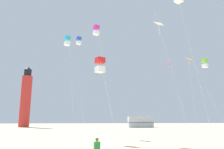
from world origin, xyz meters
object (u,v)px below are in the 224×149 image
Objects in this scene: kite_diamond_rainbow at (170,66)px; kite_box_blue at (79,41)px; kite_box_lime at (205,63)px; kite_diamond_gold at (190,62)px; kite_box_scarlet at (100,65)px; kite_box_magenta at (96,30)px; lighthouse_distant at (26,98)px; kite_box_cyan at (67,41)px; kite_flyer_standing at (97,147)px; kite_diamond_white at (160,28)px; rv_van_silver at (140,122)px.

kite_diamond_rainbow is 13.85m from kite_box_blue.
kite_box_lime is 0.92× the size of kite_diamond_gold.
kite_box_blue is (-17.06, 4.43, 4.28)m from kite_box_lime.
kite_diamond_rainbow is at bearing 49.90° from kite_box_scarlet.
kite_box_magenta is 1.95× the size of kite_box_scarlet.
lighthouse_distant reaches higher than kite_box_scarlet.
kite_box_lime is 0.60× the size of lighthouse_distant.
kite_box_blue is at bearing 165.46° from kite_box_lime.
kite_box_lime is 18.18m from kite_box_scarlet.
lighthouse_distant reaches higher than kite_box_blue.
kite_box_blue is at bearing 100.49° from kite_box_scarlet.
kite_box_cyan is (-13.47, -2.10, 2.34)m from kite_diamond_rainbow.
kite_flyer_standing is 19.44m from kite_diamond_rainbow.
kite_box_scarlet is at bearing -146.75° from kite_diamond_white.
kite_flyer_standing is 0.17× the size of kite_box_scarlet.
kite_box_blue is 0.85× the size of lighthouse_distant.
kite_diamond_gold is at bearing 44.79° from kite_box_scarlet.
kite_box_magenta is 42.01m from lighthouse_distant.
rv_van_silver is (30.95, -4.99, -6.45)m from lighthouse_distant.
kite_diamond_rainbow is at bearing -49.76° from lighthouse_distant.
rv_van_silver is at bearing 63.63° from kite_box_cyan.
lighthouse_distant is (-33.45, 34.86, -1.62)m from kite_box_lime.
lighthouse_distant is at bearing -84.62° from kite_flyer_standing.
kite_flyer_standing is at bearing -94.51° from kite_box_scarlet.
kite_diamond_gold is at bearing 114.32° from kite_box_lime.
kite_flyer_standing is 16.78m from kite_box_cyan.
kite_box_magenta is (-0.06, 11.32, 12.03)m from kite_flyer_standing.
kite_box_blue reaches higher than kite_diamond_white.
kite_box_magenta reaches higher than kite_diamond_gold.
kite_box_cyan is 1.87× the size of rv_van_silver.
kite_box_blue is (-16.04, 2.16, 3.53)m from kite_diamond_gold.
lighthouse_distant is at bearing 130.24° from kite_diamond_rainbow.
kite_box_scarlet is 0.47× the size of kite_box_blue.
kite_box_blue reaches higher than kite_flyer_standing.
kite_box_magenta is 10.65m from kite_box_scarlet.
kite_diamond_gold is (7.10, 9.11, -0.97)m from kite_diamond_white.
kite_flyer_standing is 0.18× the size of rv_van_silver.
kite_box_cyan is 0.72× the size of lighthouse_distant.
kite_box_lime is at bearing 4.49° from kite_box_cyan.
kite_box_magenta reaches higher than kite_diamond_white.
kite_diamond_white is 0.71× the size of lighthouse_distant.
kite_flyer_standing is 0.12× the size of kite_box_lime.
kite_box_cyan is at bearing -167.75° from kite_diamond_gold.
kite_box_lime is (14.52, 2.34, -3.18)m from kite_box_magenta.
kite_diamond_white reaches higher than kite_diamond_rainbow.
rv_van_silver is at bearing -121.37° from kite_flyer_standing.
kite_box_lime is 2.60m from kite_diamond_gold.
kite_diamond_gold is (3.50, 1.58, 1.02)m from kite_diamond_rainbow.
lighthouse_distant is at bearing 116.97° from kite_box_magenta.
kite_box_lime is (8.13, 6.84, -1.72)m from kite_diamond_white.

